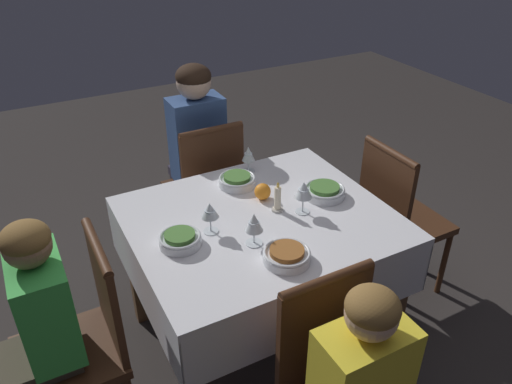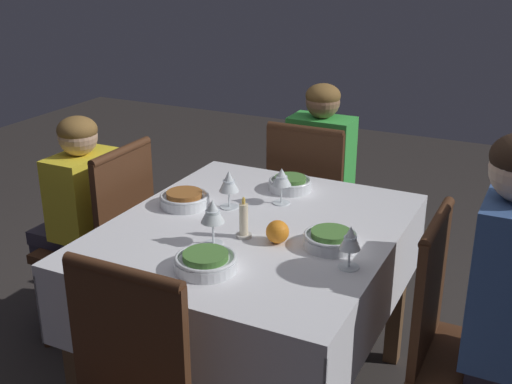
{
  "view_description": "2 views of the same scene",
  "coord_description": "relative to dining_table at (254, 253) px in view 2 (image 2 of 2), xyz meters",
  "views": [
    {
      "loc": [
        0.88,
        1.61,
        1.98
      ],
      "look_at": [
        0.05,
        0.07,
        0.93
      ],
      "focal_mm": 35.0,
      "sensor_mm": 36.0,
      "label": 1
    },
    {
      "loc": [
        -1.84,
        -0.91,
        1.67
      ],
      "look_at": [
        -0.03,
        -0.02,
        0.89
      ],
      "focal_mm": 45.0,
      "sensor_mm": 36.0,
      "label": 2
    }
  ],
  "objects": [
    {
      "name": "dining_table",
      "position": [
        0.0,
        0.0,
        0.0
      ],
      "size": [
        1.13,
        0.97,
        0.75
      ],
      "color": "silver",
      "rests_on": "ground_plane"
    },
    {
      "name": "chair_south",
      "position": [
        -0.05,
        -0.74,
        -0.13
      ],
      "size": [
        0.4,
        0.4,
        0.92
      ],
      "color": "#472816",
      "rests_on": "ground_plane"
    },
    {
      "name": "chair_east",
      "position": [
        0.83,
        0.1,
        -0.13
      ],
      "size": [
        0.4,
        0.4,
        0.92
      ],
      "rotation": [
        0.0,
        0.0,
        1.57
      ],
      "color": "#472816",
      "rests_on": "ground_plane"
    },
    {
      "name": "chair_north",
      "position": [
        0.09,
        0.74,
        -0.13
      ],
      "size": [
        0.4,
        0.4,
        0.92
      ],
      "rotation": [
        0.0,
        0.0,
        3.14
      ],
      "color": "#472816",
      "rests_on": "ground_plane"
    },
    {
      "name": "person_child_green",
      "position": [
        0.99,
        0.1,
        -0.06
      ],
      "size": [
        0.33,
        0.3,
        1.07
      ],
      "rotation": [
        0.0,
        0.0,
        1.57
      ],
      "color": "#4C4233",
      "rests_on": "ground_plane"
    },
    {
      "name": "person_child_yellow",
      "position": [
        0.09,
        0.91,
        -0.08
      ],
      "size": [
        0.3,
        0.33,
        1.03
      ],
      "rotation": [
        0.0,
        0.0,
        3.14
      ],
      "color": "#383342",
      "rests_on": "ground_plane"
    },
    {
      "name": "bowl_south",
      "position": [
        -0.03,
        -0.3,
        0.13
      ],
      "size": [
        0.18,
        0.18,
        0.06
      ],
      "color": "silver",
      "rests_on": "dining_table"
    },
    {
      "name": "wine_glass_south",
      "position": [
        -0.15,
        -0.4,
        0.2
      ],
      "size": [
        0.07,
        0.07,
        0.14
      ],
      "color": "white",
      "rests_on": "dining_table"
    },
    {
      "name": "bowl_east",
      "position": [
        0.38,
        0.03,
        0.13
      ],
      "size": [
        0.17,
        0.17,
        0.06
      ],
      "color": "silver",
      "rests_on": "dining_table"
    },
    {
      "name": "wine_glass_east",
      "position": [
        0.24,
        0.0,
        0.21
      ],
      "size": [
        0.07,
        0.07,
        0.14
      ],
      "color": "white",
      "rests_on": "dining_table"
    },
    {
      "name": "bowl_north",
      "position": [
        0.05,
        0.32,
        0.13
      ],
      "size": [
        0.19,
        0.19,
        0.06
      ],
      "color": "silver",
      "rests_on": "dining_table"
    },
    {
      "name": "wine_glass_north",
      "position": [
        0.11,
        0.16,
        0.2
      ],
      "size": [
        0.07,
        0.07,
        0.15
      ],
      "color": "white",
      "rests_on": "dining_table"
    },
    {
      "name": "bowl_west",
      "position": [
        -0.35,
        -0.01,
        0.13
      ],
      "size": [
        0.19,
        0.19,
        0.06
      ],
      "color": "silver",
      "rests_on": "dining_table"
    },
    {
      "name": "wine_glass_west",
      "position": [
        -0.19,
        0.06,
        0.22
      ],
      "size": [
        0.08,
        0.08,
        0.16
      ],
      "color": "white",
      "rests_on": "dining_table"
    },
    {
      "name": "candle_centerpiece",
      "position": [
        -0.09,
        -0.01,
        0.16
      ],
      "size": [
        0.05,
        0.05,
        0.15
      ],
      "color": "beige",
      "rests_on": "dining_table"
    },
    {
      "name": "orange_fruit",
      "position": [
        -0.08,
        -0.13,
        0.14
      ],
      "size": [
        0.08,
        0.08,
        0.08
      ],
      "primitive_type": "sphere",
      "color": "orange",
      "rests_on": "dining_table"
    }
  ]
}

